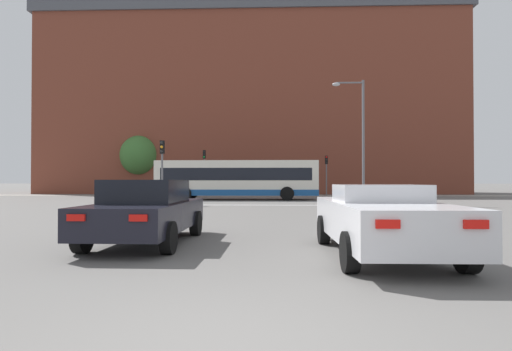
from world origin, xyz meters
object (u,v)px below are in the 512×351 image
Objects in this scene: bus_crossing_lead at (237,179)px; traffic_light_near_left at (162,161)px; car_roadster_right at (381,218)px; street_lamp_junction at (358,129)px; traffic_light_far_right at (326,169)px; traffic_light_far_left at (204,165)px; car_saloon_left at (147,211)px; pedestrian_waiting at (252,184)px.

bus_crossing_lead is 3.09× the size of traffic_light_near_left.
traffic_light_near_left is at bearing 146.02° from bus_crossing_lead.
car_roadster_right is 0.60× the size of street_lamp_junction.
traffic_light_far_right is 0.49× the size of street_lamp_junction.
traffic_light_near_left is (-0.25, -13.93, -0.30)m from traffic_light_far_left.
traffic_light_far_right reaches higher than car_saloon_left.
car_roadster_right is (4.92, -1.32, -0.03)m from car_saloon_left.
traffic_light_far_left reaches higher than pedestrian_waiting.
pedestrian_waiting is (-3.86, 31.26, 0.39)m from car_roadster_right.
traffic_light_far_left is 13.94m from traffic_light_near_left.
traffic_light_near_left is (-8.63, 16.18, 1.91)m from car_roadster_right.
pedestrian_waiting is at bearing 72.46° from traffic_light_near_left.
street_lamp_junction is (0.19, -12.79, 2.11)m from traffic_light_far_right.
car_saloon_left is at bearing 64.14° from pedestrian_waiting.
traffic_light_far_right is 2.06× the size of pedestrian_waiting.
traffic_light_far_left reaches higher than car_roadster_right.
car_roadster_right is at bearing -168.34° from bus_crossing_lead.
traffic_light_near_left is 0.50× the size of street_lamp_junction.
car_roadster_right is 2.51× the size of pedestrian_waiting.
traffic_light_far_left reaches higher than traffic_light_far_right.
traffic_light_near_left reaches higher than car_roadster_right.
traffic_light_far_left is (-3.80, 7.93, 1.36)m from bus_crossing_lead.
car_saloon_left is 1.12× the size of traffic_light_near_left.
bus_crossing_lead is at bearing 61.63° from pedestrian_waiting.
pedestrian_waiting is (4.52, 1.15, -1.81)m from traffic_light_far_left.
car_saloon_left is at bearing -105.69° from traffic_light_far_right.
pedestrian_waiting is at bearing 96.56° from car_roadster_right.
car_roadster_right is 1.20× the size of traffic_light_near_left.
car_roadster_right is 0.39× the size of bus_crossing_lead.
street_lamp_junction is at bearing -89.13° from traffic_light_far_right.
traffic_light_far_right is at bearing 50.15° from traffic_light_near_left.
car_saloon_left is at bearing 164.46° from car_roadster_right.
street_lamp_junction is 4.20× the size of pedestrian_waiting.
traffic_light_near_left reaches higher than car_saloon_left.
traffic_light_near_left is at bearing 48.62° from pedestrian_waiting.
street_lamp_junction is (8.03, -4.55, 3.14)m from bus_crossing_lead.
car_roadster_right is 22.67m from bus_crossing_lead.
car_roadster_right is at bearing -74.46° from traffic_light_far_left.
traffic_light_far_left is 11.64m from traffic_light_far_right.
bus_crossing_lead is 6.45× the size of pedestrian_waiting.
traffic_light_far_right is at bearing 90.87° from street_lamp_junction.
pedestrian_waiting is at bearing 88.80° from car_saloon_left.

